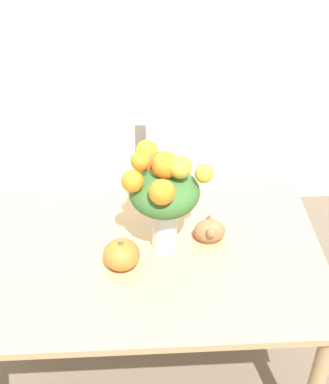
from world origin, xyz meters
name	(u,v)px	position (x,y,z in m)	size (l,w,h in m)	color
ground_plane	(150,369)	(0.00, 0.00, 0.00)	(12.00, 12.00, 0.00)	brown
dining_table	(148,270)	(0.00, 0.00, 0.63)	(1.28, 0.86, 0.73)	tan
flower_vase	(163,190)	(0.06, 0.02, 0.99)	(0.31, 0.30, 0.42)	silver
pumpkin	(121,254)	(-0.09, -0.07, 0.78)	(0.13, 0.13, 0.12)	orange
turkey_figurine	(209,227)	(0.23, 0.06, 0.78)	(0.12, 0.16, 0.10)	#936642
dining_chair_near_window	(185,172)	(0.21, 0.81, 0.51)	(0.44, 0.44, 0.99)	silver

